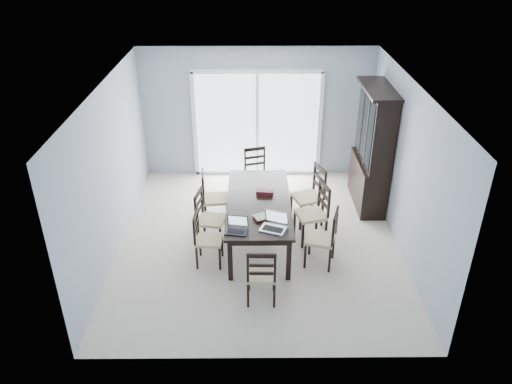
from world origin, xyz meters
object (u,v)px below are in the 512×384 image
chair_right_far (313,189)px  laptop_silver (273,226)px  dining_table (259,205)px  chair_end_near (261,271)px  hot_tub (248,131)px  cell_phone (271,230)px  chair_end_far (256,168)px  laptop_dark (236,229)px  china_hutch (372,150)px  chair_right_mid (317,206)px  game_box (265,192)px  chair_left_far (210,192)px  chair_left_mid (206,212)px  chair_left_near (203,233)px  chair_right_near (327,232)px

chair_right_far → laptop_silver: chair_right_far is taller
dining_table → chair_end_near: bearing=-89.3°
chair_right_far → hot_tub: bearing=1.6°
cell_phone → chair_end_far: bearing=122.6°
chair_end_near → laptop_dark: 0.76m
china_hutch → dining_table: bearing=-148.3°
chair_right_mid → chair_right_far: (-0.00, 0.55, 0.01)m
chair_right_mid → laptop_silver: (-0.74, -0.89, 0.20)m
dining_table → hot_tub: (-0.20, 3.57, -0.16)m
dining_table → laptop_silver: size_ratio=5.20×
chair_right_mid → cell_phone: chair_right_mid is taller
chair_right_far → game_box: size_ratio=4.37×
chair_left_far → chair_left_mid: bearing=-6.8°
chair_left_mid → chair_end_far: size_ratio=0.97×
chair_right_mid → laptop_dark: bearing=111.6°
chair_left_far → game_box: chair_left_far is taller
chair_left_near → chair_right_near: bearing=91.2°
chair_left_near → chair_right_near: size_ratio=0.93×
dining_table → chair_right_mid: size_ratio=1.90×
chair_end_far → chair_right_mid: bearing=106.5°
chair_left_near → laptop_silver: bearing=79.5°
china_hutch → chair_left_mid: 3.18m
chair_right_near → laptop_dark: (-1.34, -0.25, 0.23)m
chair_left_mid → chair_right_far: bearing=121.2°
chair_left_mid → chair_left_far: 0.65m
chair_left_near → chair_right_mid: 1.88m
chair_left_mid → cell_phone: chair_left_mid is taller
dining_table → game_box: 0.28m
dining_table → chair_right_mid: bearing=3.8°
chair_right_near → chair_end_near: bearing=148.2°
chair_right_far → cell_phone: (-0.76, -1.47, 0.13)m
chair_end_near → chair_right_near: bearing=43.1°
chair_right_mid → chair_right_far: chair_right_far is taller
chair_end_far → cell_phone: bearing=77.9°
cell_phone → chair_left_near: bearing=-167.3°
game_box → chair_right_far: bearing=25.0°
dining_table → cell_phone: cell_phone is taller
chair_right_near → laptop_dark: size_ratio=3.21×
chair_left_far → game_box: (0.92, -0.37, 0.20)m
chair_left_mid → chair_left_far: bearing=-170.9°
china_hutch → chair_left_mid: (-2.86, -1.29, -0.50)m
chair_left_near → chair_right_far: size_ratio=0.86×
chair_left_far → laptop_dark: size_ratio=3.26×
chair_left_near → chair_right_mid: chair_right_mid is taller
chair_left_mid → laptop_silver: chair_left_mid is taller
chair_left_far → chair_end_far: (0.80, 0.93, 0.00)m
china_hutch → laptop_dark: china_hutch is taller
chair_end_near → cell_phone: size_ratio=9.07×
laptop_dark → game_box: 1.20m
chair_left_near → hot_tub: size_ratio=0.51×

